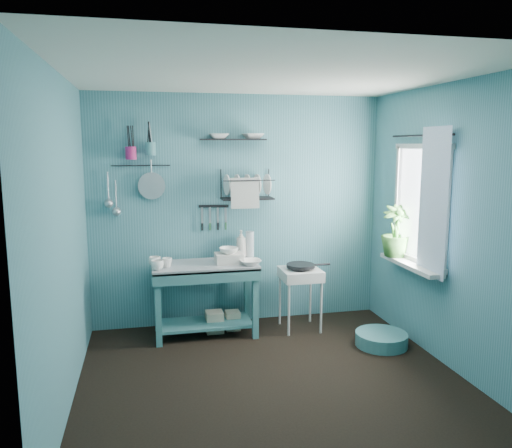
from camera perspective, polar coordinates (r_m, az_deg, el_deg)
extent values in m
plane|color=black|center=(4.42, 1.85, -17.32)|extent=(3.20, 3.20, 0.00)
plane|color=silver|center=(4.00, 2.04, 16.74)|extent=(3.20, 3.20, 0.00)
plane|color=#3D737D|center=(5.48, -1.99, 1.54)|extent=(3.20, 0.00, 3.20)
plane|color=#3D737D|center=(2.64, 10.18, -6.78)|extent=(3.20, 0.00, 3.20)
plane|color=#3D737D|center=(3.95, -21.17, -1.99)|extent=(0.00, 3.00, 3.00)
plane|color=#3D737D|center=(4.69, 21.24, -0.34)|extent=(0.00, 3.00, 3.00)
cube|color=#367073|center=(5.26, -5.82, -8.56)|extent=(1.11, 0.62, 0.76)
imported|color=white|center=(4.96, -11.21, -4.63)|extent=(0.12, 0.12, 0.10)
imported|color=white|center=(5.06, -10.11, -4.35)|extent=(0.14, 0.14, 0.09)
imported|color=white|center=(5.11, -11.49, -4.23)|extent=(0.17, 0.17, 0.10)
cube|color=beige|center=(5.16, -3.11, -3.92)|extent=(0.28, 0.22, 0.10)
imported|color=white|center=(5.14, -3.12, -3.05)|extent=(0.20, 0.19, 0.06)
imported|color=beige|center=(5.38, -1.72, -2.29)|extent=(0.12, 0.12, 0.30)
cylinder|color=silver|center=(5.42, -0.72, -2.30)|extent=(0.09, 0.09, 0.28)
imported|color=white|center=(5.08, -0.63, -4.39)|extent=(0.22, 0.22, 0.05)
cube|color=silver|center=(5.43, 5.06, -8.53)|extent=(0.45, 0.45, 0.66)
cylinder|color=black|center=(5.33, 5.11, -4.76)|extent=(0.30, 0.30, 0.03)
cube|color=black|center=(5.39, -4.87, 2.05)|extent=(0.32, 0.07, 0.03)
cube|color=black|center=(5.33, -1.02, 4.54)|extent=(0.56, 0.27, 0.32)
cube|color=black|center=(5.32, -2.65, 9.62)|extent=(0.72, 0.25, 0.01)
imported|color=white|center=(5.29, -4.27, 10.20)|extent=(0.23, 0.23, 0.05)
imported|color=white|center=(5.36, -0.35, 10.13)|extent=(0.25, 0.25, 0.06)
cylinder|color=#AD1F61|center=(5.26, -14.11, 7.87)|extent=(0.11, 0.11, 0.13)
cylinder|color=teal|center=(5.26, -11.97, 8.41)|extent=(0.11, 0.11, 0.13)
cylinder|color=#A9ABB1|center=(5.30, -11.84, 4.29)|extent=(0.28, 0.03, 0.28)
cylinder|color=#A9ABB1|center=(5.33, -16.56, 4.11)|extent=(0.01, 0.01, 0.30)
cylinder|color=#A9ABB1|center=(5.33, -15.72, 3.21)|extent=(0.01, 0.01, 0.30)
cylinder|color=black|center=(5.31, -13.03, 6.53)|extent=(0.60, 0.01, 0.01)
plane|color=white|center=(5.04, 18.36, 2.15)|extent=(0.00, 1.10, 1.10)
cube|color=silver|center=(5.09, 17.21, -4.47)|extent=(0.16, 0.95, 0.04)
plane|color=white|center=(4.74, 19.57, 2.30)|extent=(0.00, 1.35, 1.35)
cylinder|color=black|center=(4.98, 18.29, 9.58)|extent=(0.02, 1.05, 0.02)
imported|color=#38702C|center=(5.29, 15.71, -0.77)|extent=(0.37, 0.37, 0.53)
cube|color=tan|center=(5.40, -4.77, -11.07)|extent=(0.18, 0.18, 0.22)
cube|color=tan|center=(5.46, -2.69, -10.93)|extent=(0.15, 0.15, 0.20)
cylinder|color=teal|center=(5.21, 14.13, -12.64)|extent=(0.51, 0.51, 0.13)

